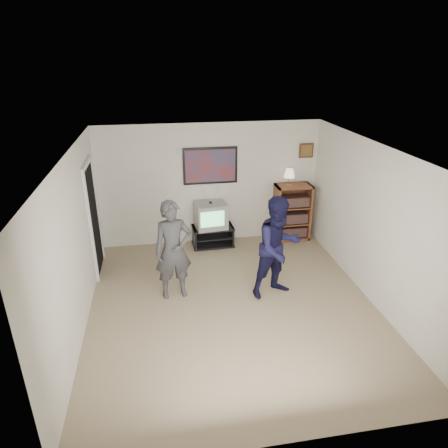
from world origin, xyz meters
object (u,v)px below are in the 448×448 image
object	(u,v)px
person_short	(278,247)
person_tall	(173,250)
media_stand	(213,236)
bookshelf	(292,212)
crt_television	(211,215)

from	to	relation	value
person_short	person_tall	bearing A→B (deg)	154.25
media_stand	bookshelf	xyz separation A→B (m)	(1.71, 0.05, 0.40)
person_tall	person_short	distance (m)	1.69
media_stand	person_tall	size ratio (longest dim) A/B	0.51
crt_television	person_tall	world-z (taller)	person_tall
person_tall	bookshelf	bearing A→B (deg)	25.27
bookshelf	person_tall	world-z (taller)	person_tall
media_stand	crt_television	world-z (taller)	crt_television
media_stand	person_short	world-z (taller)	person_short
media_stand	bookshelf	world-z (taller)	bookshelf
crt_television	person_short	distance (m)	2.15
person_tall	person_short	world-z (taller)	person_short
bookshelf	person_tall	size ratio (longest dim) A/B	0.73
media_stand	crt_television	xyz separation A→B (m)	(-0.04, 0.00, 0.47)
crt_television	bookshelf	bearing A→B (deg)	-4.33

